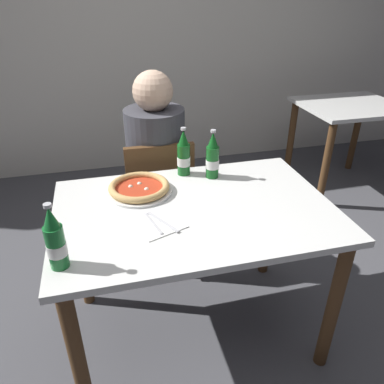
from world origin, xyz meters
name	(u,v)px	position (x,y,z in m)	size (l,w,h in m)	color
ground_plane	(194,328)	(0.00, 0.00, 0.00)	(8.00, 8.00, 0.00)	#4C4C51
back_wall_tiled	(132,25)	(0.00, 2.20, 1.30)	(7.00, 0.10, 2.60)	silver
dining_table_main	(195,229)	(0.00, 0.00, 0.64)	(1.20, 0.80, 0.75)	silver
chair_behind_table	(159,196)	(-0.06, 0.61, 0.48)	(0.41, 0.41, 0.85)	brown
diner_seated	(157,177)	(-0.06, 0.66, 0.58)	(0.34, 0.34, 1.21)	#2D3342
dining_table_background	(348,123)	(1.65, 1.26, 0.59)	(0.80, 0.70, 0.75)	silver
pizza_margherita_near	(139,188)	(-0.22, 0.20, 0.77)	(0.30, 0.30, 0.04)	white
beer_bottle_left	(55,241)	(-0.54, -0.26, 0.85)	(0.07, 0.07, 0.25)	#196B2D
beer_bottle_center	(212,158)	(0.16, 0.27, 0.85)	(0.07, 0.07, 0.25)	#14591E
beer_bottle_right	(184,155)	(0.03, 0.33, 0.85)	(0.07, 0.07, 0.25)	#14591E
napkin_with_cutlery	(158,223)	(-0.18, -0.09, 0.75)	(0.23, 0.23, 0.01)	white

